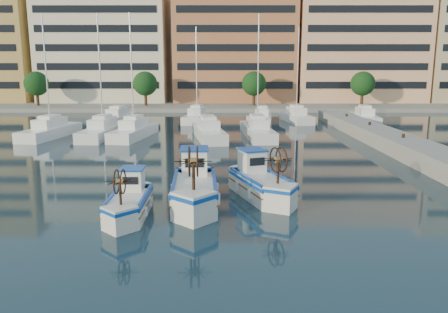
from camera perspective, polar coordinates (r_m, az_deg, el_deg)
ground at (r=20.57m, az=2.62°, el=-6.75°), size 300.00×300.00×0.00m
quay at (r=31.39m, az=26.36°, el=-0.51°), size 3.00×60.00×1.20m
waterfront at (r=85.33m, az=7.08°, el=14.29°), size 180.00×40.00×25.60m
yacht_marina at (r=47.79m, az=-2.66°, el=4.19°), size 37.29×22.66×11.50m
fishing_boat_a at (r=19.89m, az=-12.24°, el=-5.58°), size 1.67×3.97×2.47m
fishing_boat_b at (r=21.04m, az=-3.87°, el=-3.84°), size 2.36×5.20×3.20m
fishing_boat_c at (r=22.26m, az=4.74°, el=-3.24°), size 3.26×4.80×2.90m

